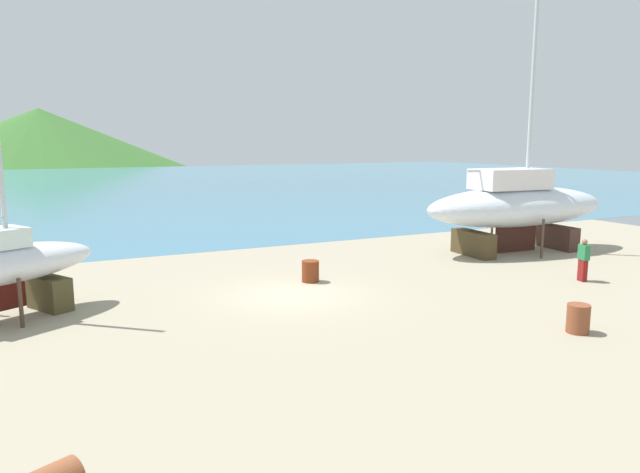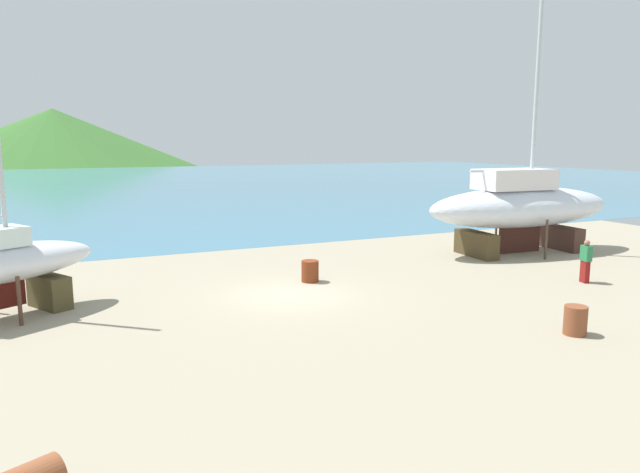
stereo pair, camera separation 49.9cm
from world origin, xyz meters
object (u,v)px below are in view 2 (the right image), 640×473
at_px(barrel_tipped_center, 575,320).
at_px(barrel_rust_near, 310,271).
at_px(sailboat_small_center, 521,206).
at_px(worker, 586,261).

height_order(barrel_tipped_center, barrel_rust_near, barrel_rust_near).
xyz_separation_m(sailboat_small_center, barrel_rust_near, (-11.62, -1.20, -1.89)).
relative_size(worker, barrel_tipped_center, 2.02).
bearing_deg(sailboat_small_center, worker, -106.72).
height_order(worker, barrel_rust_near, worker).
bearing_deg(worker, barrel_tipped_center, 52.57).
relative_size(sailboat_small_center, barrel_rust_near, 20.72).
height_order(sailboat_small_center, worker, sailboat_small_center).
distance_m(barrel_tipped_center, barrel_rust_near, 9.77).
bearing_deg(barrel_rust_near, sailboat_small_center, 5.90).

